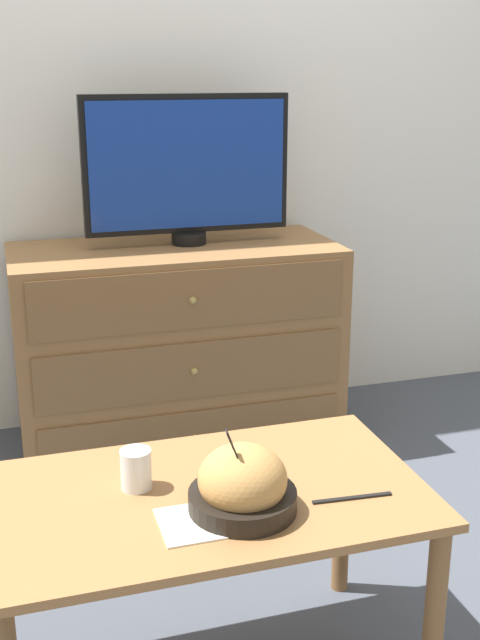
# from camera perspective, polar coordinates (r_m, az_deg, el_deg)

# --- Properties ---
(ground_plane) EXTENTS (12.00, 12.00, 0.00)m
(ground_plane) POSITION_cam_1_polar(r_m,az_deg,el_deg) (3.35, -3.95, -6.19)
(ground_plane) COLOR #474C56
(wall_back) EXTENTS (12.00, 0.05, 2.60)m
(wall_back) POSITION_cam_1_polar(r_m,az_deg,el_deg) (3.09, -4.58, 16.67)
(wall_back) COLOR white
(wall_back) RESTS_ON ground_plane
(dresser) EXTENTS (1.14, 0.53, 0.74)m
(dresser) POSITION_cam_1_polar(r_m,az_deg,el_deg) (2.93, -4.49, -1.89)
(dresser) COLOR olive
(dresser) RESTS_ON ground_plane
(tv) EXTENTS (0.73, 0.12, 0.52)m
(tv) POSITION_cam_1_polar(r_m,az_deg,el_deg) (2.83, -3.78, 10.80)
(tv) COLOR black
(tv) RESTS_ON dresser
(coffee_table) EXTENTS (0.94, 0.54, 0.49)m
(coffee_table) POSITION_cam_1_polar(r_m,az_deg,el_deg) (1.77, -2.57, -14.23)
(coffee_table) COLOR #9E6B3D
(coffee_table) RESTS_ON ground_plane
(takeout_bowl) EXTENTS (0.22, 0.22, 0.19)m
(takeout_bowl) POSITION_cam_1_polar(r_m,az_deg,el_deg) (1.64, 0.18, -11.71)
(takeout_bowl) COLOR black
(takeout_bowl) RESTS_ON coffee_table
(drink_cup) EXTENTS (0.07, 0.07, 0.09)m
(drink_cup) POSITION_cam_1_polar(r_m,az_deg,el_deg) (1.74, -7.40, -10.63)
(drink_cup) COLOR #9E6638
(drink_cup) RESTS_ON coffee_table
(napkin) EXTENTS (0.14, 0.14, 0.00)m
(napkin) POSITION_cam_1_polar(r_m,az_deg,el_deg) (1.62, -3.17, -14.19)
(napkin) COLOR silver
(napkin) RESTS_ON coffee_table
(knife) EXTENTS (0.17, 0.02, 0.01)m
(knife) POSITION_cam_1_polar(r_m,az_deg,el_deg) (1.72, 7.98, -12.42)
(knife) COLOR black
(knife) RESTS_ON coffee_table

